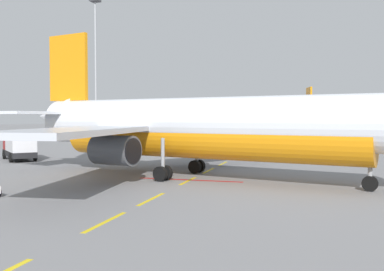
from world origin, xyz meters
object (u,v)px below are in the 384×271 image
airliner_mid_left (297,125)px  catering_truck (19,145)px  apron_light_mast_near (96,54)px  airliner_foreground (197,127)px

airliner_mid_left → catering_truck: size_ratio=4.08×
catering_truck → apron_light_mast_near: bearing=106.1°
catering_truck → apron_light_mast_near: 41.15m
airliner_mid_left → catering_truck: airliner_mid_left is taller
catering_truck → airliner_mid_left: bearing=60.2°
airliner_mid_left → apron_light_mast_near: (-37.85, -10.91, 13.78)m
airliner_foreground → catering_truck: (-22.14, 7.87, -2.30)m
airliner_foreground → catering_truck: 23.61m
airliner_foreground → catering_truck: bearing=160.4°
airliner_mid_left → airliner_foreground: bearing=-95.3°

